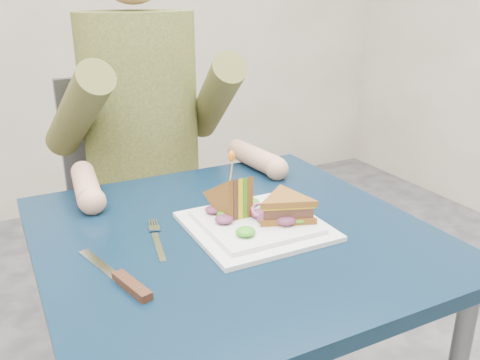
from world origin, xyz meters
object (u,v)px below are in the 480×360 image
sandwich_upright (232,199)px  fork (157,240)px  chair (139,198)px  knife (125,282)px  sandwich_flat (286,208)px  table (233,265)px  diner (141,90)px  plate (256,224)px

sandwich_upright → fork: (-0.16, -0.01, -0.05)m
chair → knife: size_ratio=4.26×
fork → sandwich_flat: bearing=-13.9°
table → fork: size_ratio=4.21×
table → fork: 0.17m
diner → fork: bearing=-104.9°
knife → sandwich_upright: bearing=27.0°
fork → knife: (-0.09, -0.12, 0.00)m
sandwich_flat → diner: bearing=99.0°
diner → sandwich_flat: diner is taller
chair → knife: chair is taller
sandwich_flat → sandwich_upright: 0.11m
table → knife: knife is taller
plate → fork: bearing=169.3°
table → sandwich_upright: (0.01, 0.03, 0.13)m
chair → sandwich_flat: size_ratio=5.50×
chair → plate: 0.75m
table → knife: size_ratio=3.44×
knife → fork: bearing=52.6°
fork → knife: size_ratio=0.82×
chair → sandwich_upright: (0.01, -0.67, 0.24)m
chair → plate: (0.04, -0.72, 0.20)m
table → sandwich_upright: sandwich_upright is taller
fork → sandwich_upright: bearing=2.8°
diner → knife: diner is taller
plate → fork: plate is taller
diner → plate: diner is taller
fork → diner: bearing=75.1°
table → knife: bearing=-157.7°
chair → diner: size_ratio=1.25×
sandwich_flat → knife: sandwich_flat is taller
plate → chair: bearing=93.6°
plate → sandwich_upright: sandwich_upright is taller
table → chair: size_ratio=0.81×
diner → plate: (0.04, -0.60, -0.18)m
plate → fork: 0.20m
diner → sandwich_upright: 0.57m
sandwich_flat → sandwich_upright: size_ratio=1.36×
sandwich_upright → diner: bearing=91.3°
table → chair: chair is taller
diner → fork: size_ratio=4.18×
plate → knife: plate is taller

